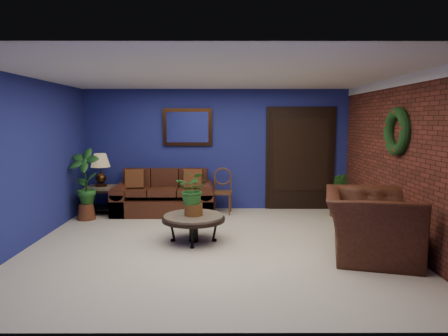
{
  "coord_description": "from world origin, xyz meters",
  "views": [
    {
      "loc": [
        0.13,
        -5.82,
        1.87
      ],
      "look_at": [
        0.15,
        0.55,
        1.1
      ],
      "focal_mm": 32.0,
      "sensor_mm": 36.0,
      "label": 1
    }
  ],
  "objects_px": {
    "sofa": "(165,199)",
    "table_lamp": "(100,166)",
    "coffee_table": "(194,219)",
    "side_chair": "(222,188)",
    "armchair": "(370,224)",
    "end_table": "(101,193)"
  },
  "relations": [
    {
      "from": "sofa",
      "to": "table_lamp",
      "type": "distance_m",
      "value": 1.43
    },
    {
      "from": "coffee_table",
      "to": "side_chair",
      "type": "height_order",
      "value": "side_chair"
    },
    {
      "from": "coffee_table",
      "to": "side_chair",
      "type": "distance_m",
      "value": 2.0
    },
    {
      "from": "sofa",
      "to": "side_chair",
      "type": "bearing_deg",
      "value": 2.08
    },
    {
      "from": "sofa",
      "to": "coffee_table",
      "type": "xyz_separation_m",
      "value": [
        0.72,
        -1.9,
        0.07
      ]
    },
    {
      "from": "sofa",
      "to": "armchair",
      "type": "distance_m",
      "value": 4.09
    },
    {
      "from": "end_table",
      "to": "side_chair",
      "type": "height_order",
      "value": "side_chair"
    },
    {
      "from": "coffee_table",
      "to": "armchair",
      "type": "xyz_separation_m",
      "value": [
        2.47,
        -0.66,
        0.09
      ]
    },
    {
      "from": "table_lamp",
      "to": "armchair",
      "type": "xyz_separation_m",
      "value": [
        4.45,
        -2.54,
        -0.52
      ]
    },
    {
      "from": "sofa",
      "to": "side_chair",
      "type": "xyz_separation_m",
      "value": [
        1.16,
        0.04,
        0.22
      ]
    },
    {
      "from": "sofa",
      "to": "coffee_table",
      "type": "distance_m",
      "value": 2.03
    },
    {
      "from": "table_lamp",
      "to": "armchair",
      "type": "relative_size",
      "value": 0.46
    },
    {
      "from": "sofa",
      "to": "coffee_table",
      "type": "bearing_deg",
      "value": -69.34
    },
    {
      "from": "table_lamp",
      "to": "side_chair",
      "type": "relative_size",
      "value": 0.7
    },
    {
      "from": "sofa",
      "to": "side_chair",
      "type": "relative_size",
      "value": 2.19
    },
    {
      "from": "table_lamp",
      "to": "side_chair",
      "type": "xyz_separation_m",
      "value": [
        2.42,
        0.07,
        -0.45
      ]
    },
    {
      "from": "sofa",
      "to": "coffee_table",
      "type": "height_order",
      "value": "sofa"
    },
    {
      "from": "side_chair",
      "to": "sofa",
      "type": "bearing_deg",
      "value": -172.58
    },
    {
      "from": "end_table",
      "to": "armchair",
      "type": "bearing_deg",
      "value": -29.71
    },
    {
      "from": "coffee_table",
      "to": "end_table",
      "type": "distance_m",
      "value": 2.73
    },
    {
      "from": "end_table",
      "to": "armchair",
      "type": "xyz_separation_m",
      "value": [
        4.45,
        -2.54,
        0.02
      ]
    },
    {
      "from": "armchair",
      "to": "end_table",
      "type": "bearing_deg",
      "value": 75.06
    }
  ]
}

